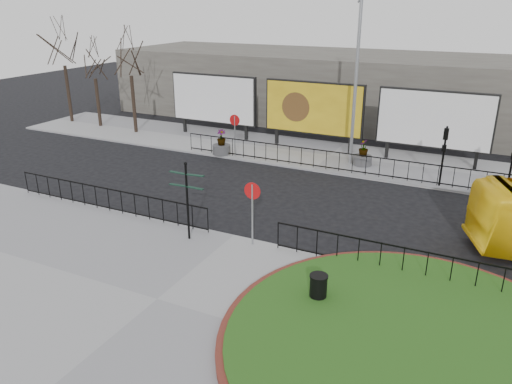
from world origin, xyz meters
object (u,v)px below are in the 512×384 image
Objects in this scene: fingerpost_sign at (187,193)px; litter_bin at (318,289)px; billboard_mid at (313,109)px; planter_c at (363,156)px; planter_a at (221,146)px; lamp_post at (356,79)px.

fingerpost_sign is 3.32× the size of litter_bin.
fingerpost_sign reaches higher than litter_bin.
fingerpost_sign is at bearing -89.64° from billboard_mid.
planter_c is at bearing 74.75° from fingerpost_sign.
planter_c is at bearing 11.15° from planter_a.
lamp_post is at bearing -33.25° from billboard_mid.
planter_a is (-10.42, 12.39, 0.02)m from litter_bin.
planter_a is at bearing 114.84° from fingerpost_sign.
lamp_post is at bearing 12.16° from planter_a.
litter_bin is at bearing -49.94° from planter_a.
lamp_post reaches higher than fingerpost_sign.
planter_a is (-4.42, -3.57, -1.99)m from billboard_mid.
lamp_post reaches higher than planter_a.
planter_c is at bearing -28.05° from billboard_mid.
billboard_mid is at bearing 146.75° from lamp_post.
billboard_mid is 4.19× the size of planter_a.
fingerpost_sign is at bearing 161.65° from litter_bin.
fingerpost_sign is (-2.92, -12.03, -2.84)m from lamp_post.
fingerpost_sign reaches higher than planter_c.
lamp_post is 6.24× the size of planter_a.
billboard_mid is 6.65× the size of litter_bin.
planter_a is at bearing -141.06° from billboard_mid.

